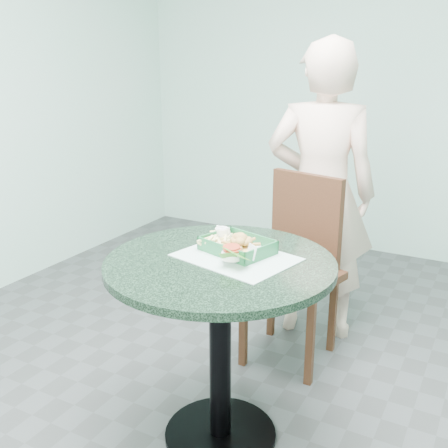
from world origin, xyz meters
The scene contains 11 objects.
floor centered at (0.00, 0.00, 0.00)m, with size 4.00×5.00×0.02m, color #303335.
wall_back centered at (0.00, 2.50, 1.40)m, with size 4.00×0.04×2.80m, color silver.
cafe_table centered at (0.00, 0.00, 0.58)m, with size 0.85×0.85×0.75m.
dining_chair centered at (0.02, 0.77, 0.53)m, with size 0.40×0.40×0.93m.
diner_person centered at (0.03, 1.04, 0.83)m, with size 0.61×0.40×1.67m, color beige.
placemat centered at (0.04, 0.05, 0.75)m, with size 0.41×0.31×0.00m, color #A3C1B6.
food_basket centered at (0.02, 0.10, 0.77)m, with size 0.25×0.18×0.05m.
crab_sandwich centered at (0.05, 0.08, 0.80)m, with size 0.12×0.12×0.07m.
fries_pile centered at (-0.07, 0.09, 0.79)m, with size 0.11×0.13×0.05m, color #E8D685, non-canonical shape.
sauce_ramekin centered at (-0.10, 0.13, 0.80)m, with size 0.05×0.05×0.03m.
garnish_cup centered at (0.09, 0.00, 0.79)m, with size 0.11×0.11×0.04m.
Camera 1 is at (0.86, -1.56, 1.47)m, focal length 42.00 mm.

